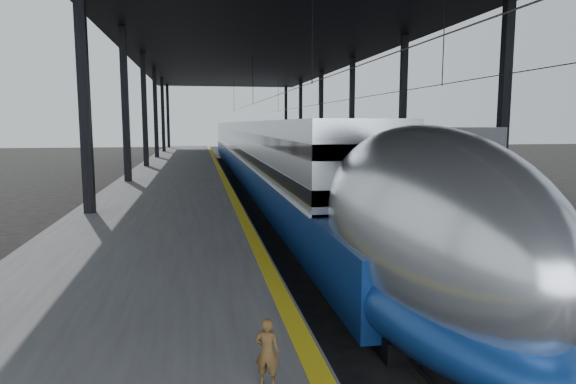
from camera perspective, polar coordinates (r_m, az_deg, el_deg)
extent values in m
plane|color=black|center=(14.07, -1.00, -9.06)|extent=(160.00, 160.00, 0.00)
cube|color=#4C4C4F|center=(33.53, -12.30, 1.36)|extent=(6.00, 80.00, 1.00)
cube|color=gold|center=(33.48, -7.53, 2.33)|extent=(0.30, 80.00, 0.01)
cube|color=slate|center=(33.72, -4.14, 0.83)|extent=(0.08, 80.00, 0.16)
cube|color=slate|center=(33.89, -1.72, 0.88)|extent=(0.08, 80.00, 0.16)
cube|color=slate|center=(34.58, 4.13, 1.00)|extent=(0.08, 80.00, 0.16)
cube|color=slate|center=(34.95, 6.42, 1.04)|extent=(0.08, 80.00, 0.16)
cube|color=black|center=(18.70, -21.64, 8.50)|extent=(0.35, 0.35, 9.00)
cube|color=black|center=(21.73, 22.84, 8.23)|extent=(0.35, 0.35, 9.00)
cube|color=black|center=(28.56, -17.59, 8.17)|extent=(0.35, 0.35, 9.00)
cube|color=black|center=(30.64, 12.62, 8.28)|extent=(0.35, 0.35, 9.00)
cube|color=black|center=(38.50, -15.63, 8.00)|extent=(0.35, 0.35, 9.00)
cube|color=black|center=(40.06, 7.09, 8.20)|extent=(0.35, 0.35, 9.00)
cube|color=black|center=(48.46, -14.48, 7.90)|extent=(0.35, 0.35, 9.00)
cube|color=black|center=(49.71, 3.69, 8.11)|extent=(0.35, 0.35, 9.00)
cube|color=black|center=(58.44, -13.71, 7.83)|extent=(0.35, 0.35, 9.00)
cube|color=black|center=(59.48, 1.40, 8.03)|extent=(0.35, 0.35, 9.00)
cube|color=black|center=(68.42, -13.18, 7.78)|extent=(0.35, 0.35, 9.00)
cube|color=black|center=(69.31, -0.24, 7.97)|extent=(0.35, 0.35, 9.00)
cube|color=black|center=(33.96, -3.21, 16.41)|extent=(18.00, 75.00, 0.45)
cylinder|color=slate|center=(33.60, -2.99, 10.08)|extent=(0.03, 74.00, 0.03)
cylinder|color=slate|center=(34.57, 5.39, 9.99)|extent=(0.03, 74.00, 0.03)
cube|color=silver|center=(40.70, -4.18, 5.02)|extent=(2.81, 57.00, 3.87)
cube|color=navy|center=(39.29, -3.95, 3.16)|extent=(2.88, 62.00, 1.50)
cube|color=silver|center=(40.72, -4.18, 4.41)|extent=(2.90, 57.00, 0.10)
cube|color=black|center=(40.67, -4.20, 6.59)|extent=(2.85, 57.00, 0.41)
cube|color=black|center=(40.70, -4.18, 5.02)|extent=(2.85, 57.00, 0.41)
ellipsoid|color=silver|center=(10.04, 14.34, -3.85)|extent=(2.81, 8.40, 3.87)
ellipsoid|color=navy|center=(10.31, 14.13, -9.93)|extent=(2.88, 8.40, 1.65)
ellipsoid|color=black|center=(7.65, 22.53, -1.84)|extent=(1.45, 2.20, 0.87)
cube|color=black|center=(10.56, 14.00, -13.91)|extent=(2.13, 2.60, 0.40)
cube|color=black|center=(31.46, -2.40, 0.58)|extent=(2.13, 2.60, 0.40)
cube|color=navy|center=(26.86, 9.87, 3.12)|extent=(2.79, 18.00, 3.79)
cube|color=gray|center=(19.21, 18.37, 1.11)|extent=(2.84, 1.20, 3.84)
cube|color=black|center=(18.59, 19.38, 3.48)|extent=(1.69, 0.06, 0.85)
cube|color=#B30D27|center=(18.72, 19.20, -0.47)|extent=(1.20, 0.06, 0.55)
cube|color=gray|center=(45.17, 1.68, 4.99)|extent=(2.79, 18.00, 3.79)
cube|color=gray|center=(63.88, -1.77, 5.75)|extent=(2.79, 18.00, 3.79)
cube|color=black|center=(21.59, 15.16, -2.96)|extent=(2.19, 2.40, 0.36)
cube|color=black|center=(42.36, 2.49, 2.36)|extent=(2.19, 2.40, 0.36)
imported|color=#533A1B|center=(6.23, -2.32, -17.33)|extent=(0.35, 0.30, 0.81)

